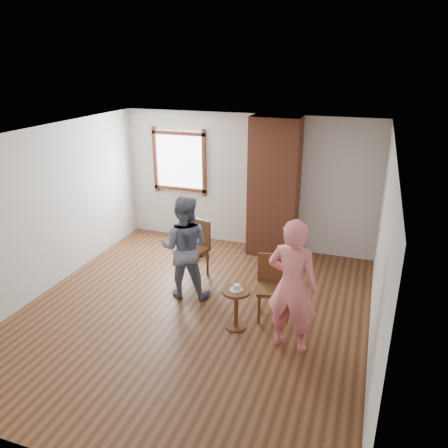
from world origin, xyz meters
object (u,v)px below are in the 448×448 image
Objects in this scene: stoneware_crock at (197,242)px; dining_chair_right at (272,283)px; dining_chair_left at (195,245)px; side_table at (236,302)px; person_pink at (292,286)px; man at (184,247)px.

stoneware_crock is 2.55m from dining_chair_right.
side_table is (1.16, -1.30, -0.16)m from dining_chair_left.
person_pink reaches higher than side_table.
dining_chair_right is at bearing 51.86° from side_table.
man reaches higher than side_table.
person_pink is at bearing -13.05° from side_table.
dining_chair_left is at bearing -91.12° from man.
stoneware_crock is at bearing -85.18° from man.
dining_chair_left reaches higher than side_table.
side_table is 0.34× the size of person_pink.
side_table is 0.36× the size of man.
dining_chair_left is 2.46m from person_pink.
stoneware_crock is 0.43× the size of dining_chair_right.
side_table is at bearing -32.15° from dining_chair_left.
person_pink reaches higher than man.
stoneware_crock is 2.66m from side_table.
stoneware_crock is 1.02m from dining_chair_left.
dining_chair_left reaches higher than stoneware_crock.
man reaches higher than dining_chair_left.
dining_chair_left is 1.66× the size of side_table.
side_table is (-0.39, -0.49, -0.12)m from dining_chair_right.
dining_chair_left is 1.74m from dining_chair_right.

